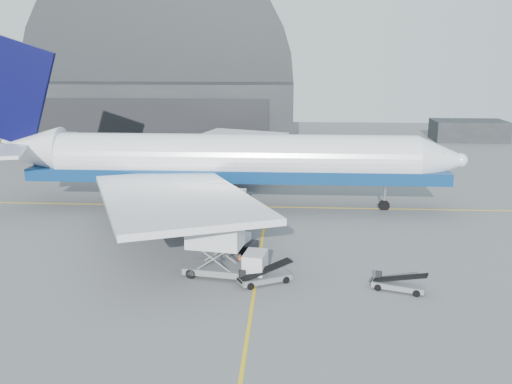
# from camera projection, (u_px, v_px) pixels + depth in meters

# --- Properties ---
(ground) EXTENTS (200.00, 200.00, 0.00)m
(ground) POSITION_uv_depth(u_px,v_px,m) (257.00, 273.00, 46.32)
(ground) COLOR #565659
(ground) RESTS_ON ground
(taxi_lines) EXTENTS (80.00, 42.12, 0.02)m
(taxi_lines) POSITION_uv_depth(u_px,v_px,m) (264.00, 226.00, 58.58)
(taxi_lines) COLOR gold
(taxi_lines) RESTS_ON ground
(hangar) EXTENTS (50.00, 28.30, 28.00)m
(hangar) POSITION_uv_depth(u_px,v_px,m) (161.00, 93.00, 108.18)
(hangar) COLOR black
(hangar) RESTS_ON ground
(distant_bldg_a) EXTENTS (14.00, 8.00, 4.00)m
(distant_bldg_a) POSITION_uv_depth(u_px,v_px,m) (468.00, 140.00, 113.83)
(distant_bldg_a) COLOR black
(distant_bldg_a) RESTS_ON ground
(airliner) EXTENTS (55.79, 54.10, 19.58)m
(airliner) POSITION_uv_depth(u_px,v_px,m) (216.00, 160.00, 64.29)
(airliner) COLOR white
(airliner) RESTS_ON ground
(catering_truck) EXTENTS (6.79, 3.41, 4.46)m
(catering_truck) POSITION_uv_depth(u_px,v_px,m) (222.00, 249.00, 45.14)
(catering_truck) COLOR slate
(catering_truck) RESTS_ON ground
(pushback_tug) EXTENTS (4.06, 3.15, 1.66)m
(pushback_tug) POSITION_uv_depth(u_px,v_px,m) (237.00, 244.00, 51.35)
(pushback_tug) COLOR black
(pushback_tug) RESTS_ON ground
(belt_loader_a) EXTENTS (4.32, 3.11, 1.67)m
(belt_loader_a) POSITION_uv_depth(u_px,v_px,m) (264.00, 277.00, 44.10)
(belt_loader_a) COLOR slate
(belt_loader_a) RESTS_ON ground
(belt_loader_b) EXTENTS (4.20, 2.51, 1.58)m
(belt_loader_b) POSITION_uv_depth(u_px,v_px,m) (398.00, 284.00, 42.81)
(belt_loader_b) COLOR slate
(belt_loader_b) RESTS_ON ground
(traffic_cone) EXTENTS (0.33, 0.33, 0.48)m
(traffic_cone) POSITION_uv_depth(u_px,v_px,m) (240.00, 257.00, 49.20)
(traffic_cone) COLOR #DD4807
(traffic_cone) RESTS_ON ground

